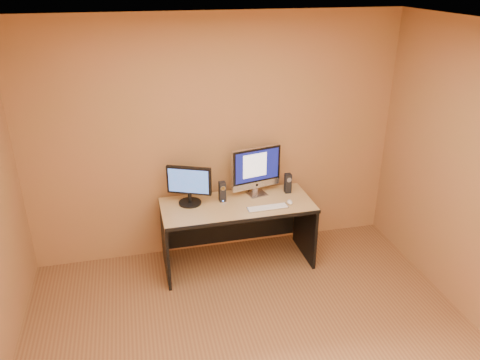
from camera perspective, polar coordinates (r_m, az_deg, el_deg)
The scene contains 11 objects.
walls at distance 3.21m, azimuth 3.80°, elevation -6.71°, with size 4.00×4.00×2.60m, color #925B3B, non-canonical shape.
ceiling at distance 2.78m, azimuth 4.57°, elevation 16.92°, with size 4.00×4.00×0.00m, color white.
desk at distance 5.04m, azimuth -0.31°, elevation -6.62°, with size 1.57×0.69×0.73m, color tan, non-canonical shape.
imac at distance 4.95m, azimuth 2.14°, elevation 1.04°, with size 0.56×0.21×0.54m, color #B8B9BD, non-canonical shape.
second_monitor at distance 4.81m, azimuth -6.21°, elevation -0.68°, with size 0.47×0.24×0.41m, color black, non-canonical shape.
speaker_left at distance 4.88m, azimuth -2.17°, elevation -1.42°, with size 0.07×0.07×0.22m, color black, non-canonical shape.
speaker_right at distance 5.09m, azimuth 5.85°, elevation -0.39°, with size 0.07×0.07×0.22m, color black, non-canonical shape.
keyboard at distance 4.78m, azimuth 3.40°, elevation -3.38°, with size 0.42×0.11×0.02m, color silver.
mouse at distance 4.89m, azimuth 6.09°, elevation -2.68°, with size 0.06×0.10×0.04m, color silver.
cable_a at distance 5.17m, azimuth 2.02°, elevation -1.17°, with size 0.01×0.01×0.22m, color black.
cable_b at distance 5.16m, azimuth 1.11°, elevation -1.21°, with size 0.01×0.01×0.18m, color black.
Camera 1 is at (-0.85, -2.62, 2.96)m, focal length 35.00 mm.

